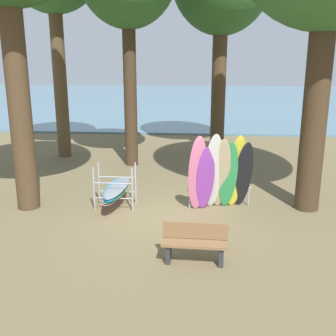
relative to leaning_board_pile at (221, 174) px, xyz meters
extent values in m
plane|color=brown|center=(-1.64, -0.62, -1.06)|extent=(80.00, 80.00, 0.00)
cube|color=slate|center=(-1.64, 29.22, -1.01)|extent=(80.00, 36.00, 0.10)
cylinder|color=#4C3823|center=(-5.52, -0.22, 2.31)|extent=(0.62, 0.62, 6.73)
cylinder|color=#42301E|center=(2.51, 0.32, 2.07)|extent=(0.68, 0.68, 6.26)
cylinder|color=#42301E|center=(-3.31, 4.77, 2.02)|extent=(0.50, 0.50, 6.15)
cylinder|color=brown|center=(-6.47, 5.99, 2.41)|extent=(0.55, 0.55, 6.95)
cylinder|color=#4C3823|center=(0.19, 7.38, 2.02)|extent=(0.63, 0.63, 6.16)
ellipsoid|color=pink|center=(-0.64, -0.18, 0.06)|extent=(0.60, 0.58, 2.23)
ellipsoid|color=purple|center=(-0.43, -0.12, -0.09)|extent=(0.62, 0.58, 1.92)
ellipsoid|color=white|center=(-0.21, -0.06, 0.09)|extent=(0.61, 0.81, 2.29)
ellipsoid|color=#C6B289|center=(0.00, 0.00, 0.02)|extent=(0.62, 0.80, 2.15)
ellipsoid|color=#339E56|center=(0.22, 0.06, -0.03)|extent=(0.61, 0.69, 2.04)
ellipsoid|color=yellow|center=(0.43, 0.11, 0.05)|extent=(0.64, 0.69, 2.21)
ellipsoid|color=black|center=(0.65, 0.17, -0.05)|extent=(0.65, 0.71, 2.01)
cylinder|color=#9EA0A5|center=(-0.86, 0.06, -0.78)|extent=(0.04, 0.04, 0.55)
cylinder|color=#9EA0A5|center=(0.86, 0.41, -0.78)|extent=(0.04, 0.04, 0.55)
cylinder|color=#9EA0A5|center=(0.00, 0.24, -0.51)|extent=(1.89, 0.42, 0.04)
cylinder|color=#9EA0A5|center=(-3.57, -0.24, -0.43)|extent=(0.05, 0.05, 1.25)
cylinder|color=#9EA0A5|center=(-2.47, -0.24, -0.43)|extent=(0.05, 0.05, 1.25)
cylinder|color=#9EA0A5|center=(-3.57, 0.36, -0.43)|extent=(0.05, 0.05, 1.25)
cylinder|color=#9EA0A5|center=(-2.47, 0.36, -0.43)|extent=(0.05, 0.05, 1.25)
cylinder|color=#9EA0A5|center=(-3.02, -0.24, -0.71)|extent=(1.10, 0.04, 0.04)
cylinder|color=#9EA0A5|center=(-3.02, -0.24, -0.26)|extent=(1.10, 0.04, 0.04)
cylinder|color=#9EA0A5|center=(-3.02, 0.36, -0.71)|extent=(1.10, 0.04, 0.04)
cylinder|color=#9EA0A5|center=(-3.02, 0.36, -0.26)|extent=(1.10, 0.04, 0.04)
ellipsoid|color=pink|center=(-3.03, 0.06, -0.66)|extent=(0.61, 2.12, 0.06)
ellipsoid|color=#339E56|center=(-2.99, 0.06, -0.60)|extent=(0.65, 2.13, 0.06)
ellipsoid|color=#2D8ED1|center=(-3.07, 0.06, -0.54)|extent=(0.62, 2.12, 0.06)
ellipsoid|color=gray|center=(-2.96, 0.06, -0.48)|extent=(0.64, 2.13, 0.06)
cube|color=#2D2D33|center=(-1.23, -3.14, -0.85)|extent=(0.11, 0.32, 0.42)
cube|color=#2D2D33|center=(-0.11, -3.18, -0.85)|extent=(0.11, 0.32, 0.42)
cube|color=olive|center=(-0.67, -3.16, -0.61)|extent=(1.41, 0.46, 0.06)
cube|color=olive|center=(-0.66, -2.98, -0.39)|extent=(1.40, 0.12, 0.36)
camera|label=1|loc=(-0.62, -11.07, 3.24)|focal=43.81mm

